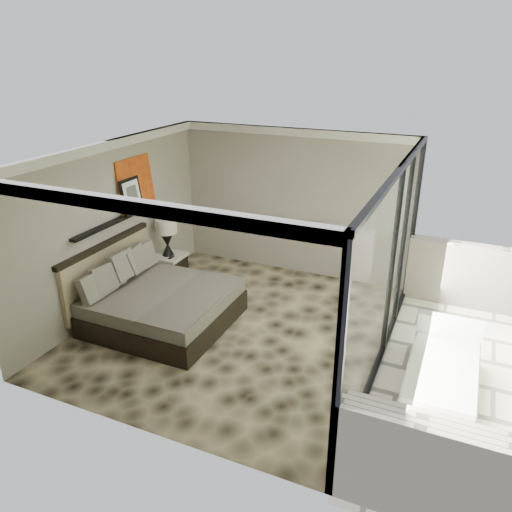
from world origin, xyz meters
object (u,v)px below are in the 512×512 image
at_px(nightstand, 169,266).
at_px(bed, 157,302).
at_px(lounger, 442,376).
at_px(table_lamp, 167,232).

bearing_deg(nightstand, bed, -56.70).
relative_size(bed, lounger, 1.21).
bearing_deg(table_lamp, lounger, -15.45).
xyz_separation_m(bed, table_lamp, (-0.70, 1.40, 0.63)).
bearing_deg(bed, lounger, 0.08).
xyz_separation_m(bed, nightstand, (-0.70, 1.41, -0.07)).
height_order(bed, lounger, bed).
distance_m(nightstand, lounger, 5.25).
distance_m(nightstand, table_lamp, 0.70).
distance_m(bed, table_lamp, 1.69).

